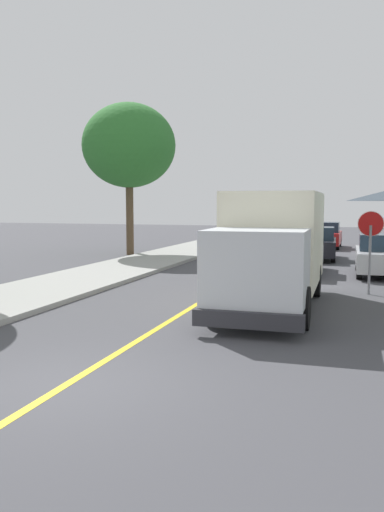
{
  "coord_description": "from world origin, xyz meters",
  "views": [
    {
      "loc": [
        4.41,
        -7.23,
        2.89
      ],
      "look_at": [
        -0.12,
        7.09,
        1.4
      ],
      "focal_mm": 37.28,
      "sensor_mm": 36.0,
      "label": 1
    }
  ],
  "objects_px": {
    "parked_van_across": "(380,256)",
    "street_tree_down_block": "(129,146)",
    "box_truck": "(274,244)",
    "parked_car_mid": "(318,244)",
    "stop_sign": "(370,236)",
    "parked_car_near": "(299,254)",
    "parked_car_far": "(326,236)"
  },
  "relations": [
    {
      "from": "parked_car_near",
      "to": "stop_sign",
      "type": "relative_size",
      "value": 1.68
    },
    {
      "from": "parked_car_near",
      "to": "parked_van_across",
      "type": "xyz_separation_m",
      "value": [
        3.17,
        0.29,
        0.0
      ]
    },
    {
      "from": "box_truck",
      "to": "street_tree_down_block",
      "type": "relative_size",
      "value": 0.86
    },
    {
      "from": "street_tree_down_block",
      "to": "parked_car_near",
      "type": "bearing_deg",
      "value": -27.6
    },
    {
      "from": "parked_car_mid",
      "to": "parked_van_across",
      "type": "height_order",
      "value": "same"
    },
    {
      "from": "parked_van_across",
      "to": "street_tree_down_block",
      "type": "xyz_separation_m",
      "value": [
        -13.15,
        4.93,
        5.27
      ]
    },
    {
      "from": "parked_car_near",
      "to": "street_tree_down_block",
      "type": "distance_m",
      "value": 12.44
    },
    {
      "from": "parked_car_far",
      "to": "parked_van_across",
      "type": "relative_size",
      "value": 1.0
    },
    {
      "from": "parked_car_near",
      "to": "parked_van_across",
      "type": "height_order",
      "value": "same"
    },
    {
      "from": "box_truck",
      "to": "parked_car_near",
      "type": "height_order",
      "value": "box_truck"
    },
    {
      "from": "box_truck",
      "to": "stop_sign",
      "type": "xyz_separation_m",
      "value": [
        2.61,
        2.93,
        0.09
      ]
    },
    {
      "from": "box_truck",
      "to": "parked_van_across",
      "type": "xyz_separation_m",
      "value": [
        3.08,
        7.76,
        -0.97
      ]
    },
    {
      "from": "parked_car_mid",
      "to": "stop_sign",
      "type": "height_order",
      "value": "stop_sign"
    },
    {
      "from": "box_truck",
      "to": "parked_car_mid",
      "type": "xyz_separation_m",
      "value": [
        0.23,
        13.29,
        -0.97
      ]
    },
    {
      "from": "parked_car_mid",
      "to": "parked_van_across",
      "type": "xyz_separation_m",
      "value": [
        2.85,
        -5.53,
        0.0
      ]
    },
    {
      "from": "parked_car_mid",
      "to": "parked_van_across",
      "type": "distance_m",
      "value": 6.22
    },
    {
      "from": "parked_van_across",
      "to": "stop_sign",
      "type": "bearing_deg",
      "value": -95.5
    },
    {
      "from": "box_truck",
      "to": "street_tree_down_block",
      "type": "bearing_deg",
      "value": 128.46
    },
    {
      "from": "parked_car_mid",
      "to": "stop_sign",
      "type": "xyz_separation_m",
      "value": [
        2.38,
        -10.36,
        1.06
      ]
    },
    {
      "from": "parked_car_mid",
      "to": "street_tree_down_block",
      "type": "relative_size",
      "value": 0.53
    },
    {
      "from": "parked_car_mid",
      "to": "stop_sign",
      "type": "bearing_deg",
      "value": -77.05
    },
    {
      "from": "street_tree_down_block",
      "to": "parked_car_mid",
      "type": "bearing_deg",
      "value": 3.38
    },
    {
      "from": "stop_sign",
      "to": "street_tree_down_block",
      "type": "height_order",
      "value": "street_tree_down_block"
    },
    {
      "from": "parked_car_near",
      "to": "parked_van_across",
      "type": "relative_size",
      "value": 1.0
    },
    {
      "from": "parked_car_near",
      "to": "parked_car_mid",
      "type": "relative_size",
      "value": 0.99
    },
    {
      "from": "parked_car_far",
      "to": "street_tree_down_block",
      "type": "bearing_deg",
      "value": -141.87
    },
    {
      "from": "parked_van_across",
      "to": "street_tree_down_block",
      "type": "relative_size",
      "value": 0.53
    },
    {
      "from": "parked_van_across",
      "to": "street_tree_down_block",
      "type": "bearing_deg",
      "value": 159.47
    },
    {
      "from": "box_truck",
      "to": "parked_car_near",
      "type": "distance_m",
      "value": 7.53
    },
    {
      "from": "parked_car_far",
      "to": "stop_sign",
      "type": "bearing_deg",
      "value": -82.33
    },
    {
      "from": "parked_car_mid",
      "to": "street_tree_down_block",
      "type": "height_order",
      "value": "street_tree_down_block"
    },
    {
      "from": "parked_car_mid",
      "to": "parked_car_far",
      "type": "distance_m",
      "value": 7.46
    }
  ]
}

